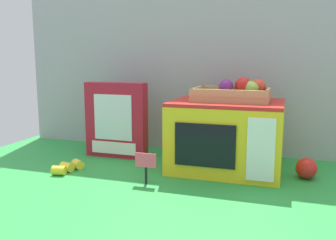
{
  "coord_description": "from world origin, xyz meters",
  "views": [
    {
      "loc": [
        0.36,
        -1.28,
        0.39
      ],
      "look_at": [
        -0.06,
        0.01,
        0.16
      ],
      "focal_mm": 39.32,
      "sensor_mm": 36.0,
      "label": 1
    }
  ],
  "objects_px": {
    "price_sign": "(146,164)",
    "loose_toy_banana": "(68,167)",
    "loose_toy_apple": "(306,168)",
    "cookie_set_box": "(116,120)",
    "toy_microwave": "(227,136)",
    "food_groups_crate": "(236,93)"
  },
  "relations": [
    {
      "from": "toy_microwave",
      "to": "loose_toy_apple",
      "type": "bearing_deg",
      "value": -3.42
    },
    {
      "from": "price_sign",
      "to": "loose_toy_apple",
      "type": "xyz_separation_m",
      "value": [
        0.48,
        0.22,
        -0.03
      ]
    },
    {
      "from": "price_sign",
      "to": "loose_toy_banana",
      "type": "xyz_separation_m",
      "value": [
        -0.31,
        0.03,
        -0.05
      ]
    },
    {
      "from": "cookie_set_box",
      "to": "loose_toy_apple",
      "type": "distance_m",
      "value": 0.73
    },
    {
      "from": "cookie_set_box",
      "to": "price_sign",
      "type": "height_order",
      "value": "cookie_set_box"
    },
    {
      "from": "food_groups_crate",
      "to": "loose_toy_banana",
      "type": "distance_m",
      "value": 0.64
    },
    {
      "from": "toy_microwave",
      "to": "price_sign",
      "type": "xyz_separation_m",
      "value": [
        -0.21,
        -0.23,
        -0.06
      ]
    },
    {
      "from": "toy_microwave",
      "to": "loose_toy_banana",
      "type": "distance_m",
      "value": 0.57
    },
    {
      "from": "loose_toy_banana",
      "to": "toy_microwave",
      "type": "bearing_deg",
      "value": 20.94
    },
    {
      "from": "cookie_set_box",
      "to": "loose_toy_banana",
      "type": "relative_size",
      "value": 2.3
    },
    {
      "from": "toy_microwave",
      "to": "food_groups_crate",
      "type": "distance_m",
      "value": 0.15
    },
    {
      "from": "food_groups_crate",
      "to": "loose_toy_apple",
      "type": "distance_m",
      "value": 0.34
    },
    {
      "from": "toy_microwave",
      "to": "loose_toy_apple",
      "type": "relative_size",
      "value": 5.44
    },
    {
      "from": "toy_microwave",
      "to": "cookie_set_box",
      "type": "xyz_separation_m",
      "value": [
        -0.45,
        0.04,
        0.03
      ]
    },
    {
      "from": "price_sign",
      "to": "food_groups_crate",
      "type": "bearing_deg",
      "value": 47.23
    },
    {
      "from": "price_sign",
      "to": "loose_toy_banana",
      "type": "bearing_deg",
      "value": 173.75
    },
    {
      "from": "toy_microwave",
      "to": "loose_toy_apple",
      "type": "distance_m",
      "value": 0.28
    },
    {
      "from": "loose_toy_banana",
      "to": "loose_toy_apple",
      "type": "bearing_deg",
      "value": 13.06
    },
    {
      "from": "price_sign",
      "to": "loose_toy_apple",
      "type": "relative_size",
      "value": 1.43
    },
    {
      "from": "food_groups_crate",
      "to": "cookie_set_box",
      "type": "relative_size",
      "value": 0.86
    },
    {
      "from": "cookie_set_box",
      "to": "food_groups_crate",
      "type": "bearing_deg",
      "value": -1.56
    },
    {
      "from": "loose_toy_banana",
      "to": "cookie_set_box",
      "type": "bearing_deg",
      "value": 73.13
    }
  ]
}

